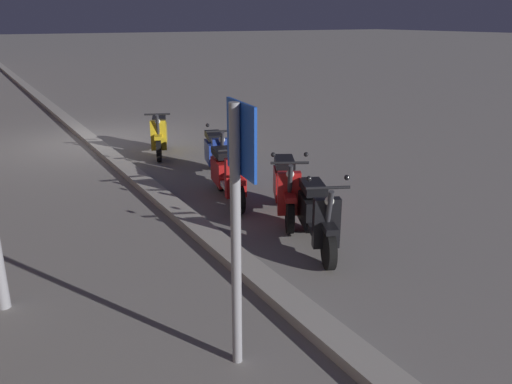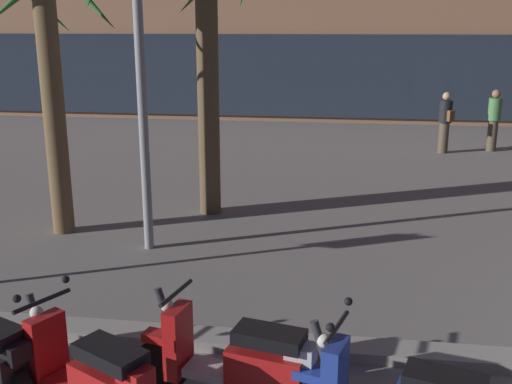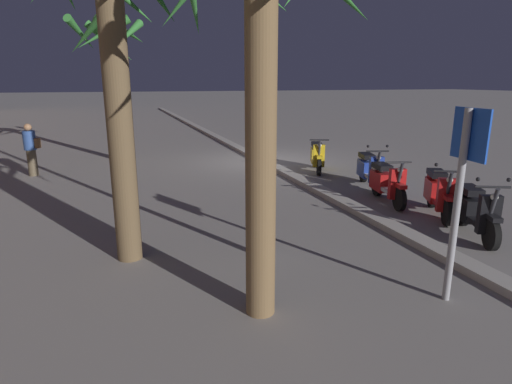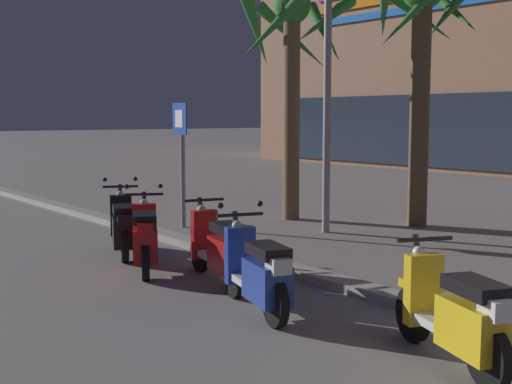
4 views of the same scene
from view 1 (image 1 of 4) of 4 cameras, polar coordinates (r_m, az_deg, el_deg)
The scene contains 8 objects.
ground_plane at distance 14.03m, azimuth -16.82°, elevation 5.22°, with size 200.00×200.00×0.00m, color gray.
curb_strip at distance 13.98m, azimuth -17.46°, elevation 5.37°, with size 60.00×0.36×0.12m, color #ADA89E.
scooter_black_mid_centre at distance 7.27m, azimuth 6.62°, elevation -2.47°, with size 1.64×0.88×1.17m.
scooter_red_mid_front at distance 8.34m, azimuth 3.24°, elevation 0.53°, with size 1.59×0.94×1.17m.
scooter_red_second_in_line at distance 9.09m, azimuth -3.18°, elevation 1.95°, with size 1.75×0.70×1.04m.
scooter_blue_mid_rear at distance 10.49m, azimuth -4.33°, elevation 4.18°, with size 1.70×0.75×1.17m.
scooter_yellow_lead_nearest at distance 12.41m, azimuth -10.48°, elevation 6.18°, with size 1.64×0.84×1.04m.
crossing_sign at distance 4.40m, azimuth -2.01°, elevation -1.83°, with size 0.60×0.15×2.40m.
Camera 1 is at (-13.37, 2.99, 3.03)m, focal length 36.68 mm.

